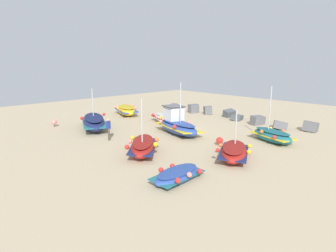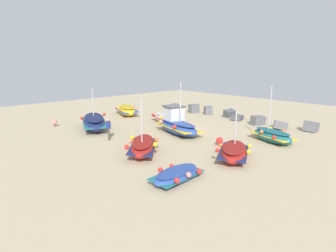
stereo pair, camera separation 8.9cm
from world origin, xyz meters
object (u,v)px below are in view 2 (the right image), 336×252
(fishing_boat_7, at_px, (177,175))
(mooring_buoy_0, at_px, (219,141))
(fishing_boat_5, at_px, (272,136))
(fishing_boat_1, at_px, (94,122))
(person_walking, at_px, (109,128))
(fishing_boat_0, at_px, (178,125))
(fishing_boat_2, at_px, (234,152))
(fishing_boat_3, at_px, (127,110))
(mooring_buoy_1, at_px, (54,122))
(fishing_boat_6, at_px, (143,146))
(fishing_boat_4, at_px, (165,118))

(fishing_boat_7, distance_m, mooring_buoy_0, 6.86)
(fishing_boat_5, xyz_separation_m, fishing_boat_7, (0.21, -9.99, -0.19))
(fishing_boat_1, relative_size, person_walking, 3.41)
(fishing_boat_0, xyz_separation_m, mooring_buoy_0, (4.39, -0.24, -0.38))
(fishing_boat_5, bearing_deg, fishing_boat_1, -132.38)
(fishing_boat_2, height_order, fishing_boat_7, fishing_boat_2)
(fishing_boat_3, bearing_deg, person_walking, 158.59)
(fishing_boat_0, height_order, person_walking, fishing_boat_0)
(mooring_buoy_0, height_order, mooring_buoy_1, mooring_buoy_1)
(fishing_boat_6, bearing_deg, fishing_boat_3, 14.04)
(fishing_boat_2, distance_m, fishing_boat_3, 16.84)
(fishing_boat_0, height_order, fishing_boat_3, fishing_boat_0)
(mooring_buoy_1, bearing_deg, person_walking, 9.26)
(fishing_boat_5, height_order, person_walking, fishing_boat_5)
(fishing_boat_6, distance_m, mooring_buoy_1, 11.52)
(fishing_boat_6, height_order, mooring_buoy_1, fishing_boat_6)
(fishing_boat_5, xyz_separation_m, person_walking, (-8.61, -8.43, 0.46))
(fishing_boat_0, distance_m, fishing_boat_5, 7.27)
(fishing_boat_5, height_order, fishing_boat_7, fishing_boat_5)
(fishing_boat_1, xyz_separation_m, mooring_buoy_0, (10.56, 3.88, -0.26))
(fishing_boat_1, bearing_deg, fishing_boat_0, 58.90)
(fishing_boat_6, height_order, fishing_boat_7, fishing_boat_6)
(fishing_boat_3, relative_size, mooring_buoy_1, 6.61)
(fishing_boat_5, height_order, mooring_buoy_1, fishing_boat_5)
(person_walking, bearing_deg, fishing_boat_1, -80.40)
(fishing_boat_2, relative_size, fishing_boat_5, 0.97)
(fishing_boat_7, height_order, person_walking, person_walking)
(fishing_boat_3, distance_m, mooring_buoy_1, 8.11)
(fishing_boat_2, bearing_deg, fishing_boat_4, -140.61)
(fishing_boat_3, relative_size, fishing_boat_7, 1.43)
(fishing_boat_2, bearing_deg, fishing_boat_1, -110.04)
(fishing_boat_5, relative_size, person_walking, 2.44)
(fishing_boat_0, xyz_separation_m, person_walking, (-2.13, -5.15, 0.23))
(mooring_buoy_1, bearing_deg, fishing_boat_0, 34.04)
(fishing_boat_1, bearing_deg, fishing_boat_7, 13.85)
(fishing_boat_2, distance_m, fishing_boat_7, 4.79)
(fishing_boat_0, bearing_deg, person_walking, 81.26)
(fishing_boat_1, relative_size, fishing_boat_5, 1.40)
(mooring_buoy_0, bearing_deg, fishing_boat_5, 59.34)
(fishing_boat_2, relative_size, fishing_boat_6, 0.99)
(fishing_boat_2, height_order, fishing_boat_6, fishing_boat_6)
(fishing_boat_2, xyz_separation_m, fishing_boat_7, (-0.04, -4.79, -0.15))
(fishing_boat_7, bearing_deg, fishing_boat_2, 174.78)
(fishing_boat_0, relative_size, fishing_boat_6, 1.27)
(fishing_boat_5, bearing_deg, fishing_boat_7, -71.51)
(mooring_buoy_1, bearing_deg, fishing_boat_1, 34.72)
(fishing_boat_3, height_order, mooring_buoy_0, fishing_boat_3)
(fishing_boat_0, bearing_deg, mooring_buoy_1, 47.76)
(fishing_boat_6, height_order, mooring_buoy_0, fishing_boat_6)
(fishing_boat_0, distance_m, fishing_boat_2, 7.00)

